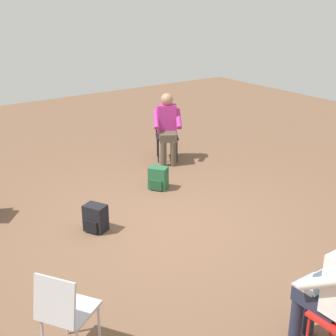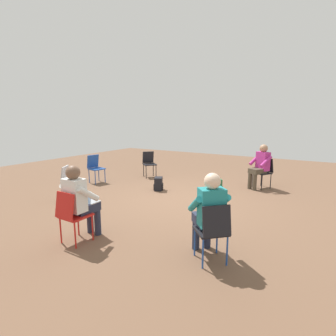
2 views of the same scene
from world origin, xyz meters
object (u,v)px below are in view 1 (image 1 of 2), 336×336
chair_northeast (64,309)px  person_with_laptop (334,285)px  backpack_by_empty_chair (96,219)px  chair_southwest (167,132)px  backpack_near_laptop_user (158,179)px  person_in_magenta (167,124)px

chair_northeast → person_with_laptop: (-1.83, 1.24, 0.20)m
chair_northeast → backpack_by_empty_chair: bearing=114.1°
chair_southwest → person_with_laptop: bearing=100.9°
chair_northeast → backpack_by_empty_chair: size_ratio=2.36×
chair_northeast → person_with_laptop: size_ratio=0.69×
chair_northeast → backpack_near_laptop_user: (-2.69, -2.57, -0.34)m
backpack_by_empty_chair → person_in_magenta: bearing=-144.6°
backpack_near_laptop_user → backpack_by_empty_chair: 1.59m
chair_southwest → backpack_near_laptop_user: size_ratio=2.36×
chair_northeast → backpack_near_laptop_user: bearing=101.0°
person_in_magenta → backpack_near_laptop_user: 1.41m
chair_southwest → chair_northeast: bearing=76.5°
chair_southwest → person_with_laptop: size_ratio=0.69×
person_in_magenta → backpack_near_laptop_user: (0.87, 0.98, -0.54)m
person_in_magenta → chair_southwest: bearing=-90.0°
person_with_laptop → backpack_by_empty_chair: size_ratio=3.44×
chair_southwest → chair_northeast: same height
person_in_magenta → backpack_near_laptop_user: size_ratio=3.44×
person_with_laptop → backpack_near_laptop_user: bearing=77.4°
chair_northeast → person_in_magenta: 5.03m
person_with_laptop → person_in_magenta: same height
backpack_near_laptop_user → chair_southwest: bearing=-130.5°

